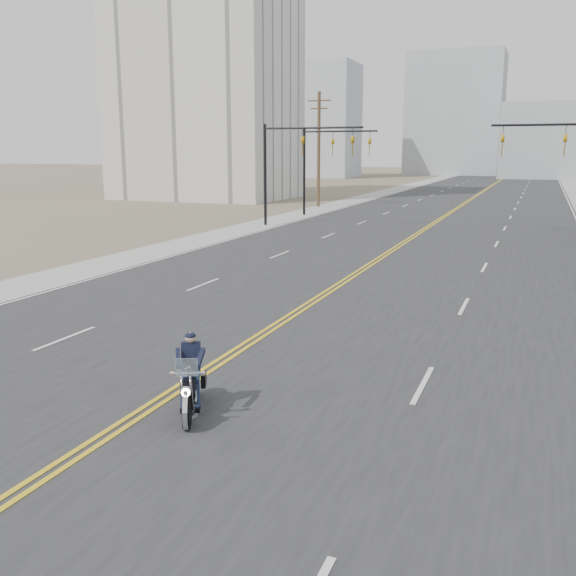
# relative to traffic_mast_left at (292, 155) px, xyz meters

# --- Properties ---
(ground_plane) EXTENTS (400.00, 400.00, 0.00)m
(ground_plane) POSITION_rel_traffic_mast_left_xyz_m (8.98, -32.00, -4.94)
(ground_plane) COLOR #776D56
(ground_plane) RESTS_ON ground
(road) EXTENTS (20.00, 200.00, 0.01)m
(road) POSITION_rel_traffic_mast_left_xyz_m (8.98, 38.00, -4.93)
(road) COLOR #303033
(road) RESTS_ON ground
(sidewalk_left) EXTENTS (3.00, 200.00, 0.01)m
(sidewalk_left) POSITION_rel_traffic_mast_left_xyz_m (-2.52, 38.00, -4.93)
(sidewalk_left) COLOR #A5A5A0
(sidewalk_left) RESTS_ON ground
(traffic_mast_left) EXTENTS (7.10, 0.26, 7.00)m
(traffic_mast_left) POSITION_rel_traffic_mast_left_xyz_m (0.00, 0.00, 0.00)
(traffic_mast_left) COLOR black
(traffic_mast_left) RESTS_ON ground
(traffic_mast_far) EXTENTS (6.10, 0.26, 7.00)m
(traffic_mast_far) POSITION_rel_traffic_mast_left_xyz_m (-0.33, 8.00, -0.06)
(traffic_mast_far) COLOR black
(traffic_mast_far) RESTS_ON ground
(utility_pole_left) EXTENTS (2.20, 0.30, 10.50)m
(utility_pole_left) POSITION_rel_traffic_mast_left_xyz_m (-3.52, 16.00, 0.54)
(utility_pole_left) COLOR brown
(utility_pole_left) RESTS_ON ground
(apartment_block) EXTENTS (18.00, 14.00, 30.00)m
(apartment_block) POSITION_rel_traffic_mast_left_xyz_m (-19.02, 23.00, 10.06)
(apartment_block) COLOR silver
(apartment_block) RESTS_ON ground
(haze_bldg_a) EXTENTS (14.00, 12.00, 22.00)m
(haze_bldg_a) POSITION_rel_traffic_mast_left_xyz_m (-26.02, 83.00, 6.06)
(haze_bldg_a) COLOR #B7BCC6
(haze_bldg_a) RESTS_ON ground
(haze_bldg_b) EXTENTS (18.00, 14.00, 14.00)m
(haze_bldg_b) POSITION_rel_traffic_mast_left_xyz_m (16.98, 93.00, 2.06)
(haze_bldg_b) COLOR #ADB2B7
(haze_bldg_b) RESTS_ON ground
(haze_bldg_d) EXTENTS (20.00, 15.00, 26.00)m
(haze_bldg_d) POSITION_rel_traffic_mast_left_xyz_m (-3.02, 108.00, 8.06)
(haze_bldg_d) COLOR #ADB2B7
(haze_bldg_d) RESTS_ON ground
(haze_bldg_f) EXTENTS (12.00, 12.00, 16.00)m
(haze_bldg_f) POSITION_rel_traffic_mast_left_xyz_m (-41.02, 98.00, 3.06)
(haze_bldg_f) COLOR #ADB2B7
(haze_bldg_f) RESTS_ON ground
(motorcyclist) EXTENTS (1.66, 2.25, 1.61)m
(motorcyclist) POSITION_rel_traffic_mast_left_xyz_m (9.89, -31.26, -4.13)
(motorcyclist) COLOR black
(motorcyclist) RESTS_ON ground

